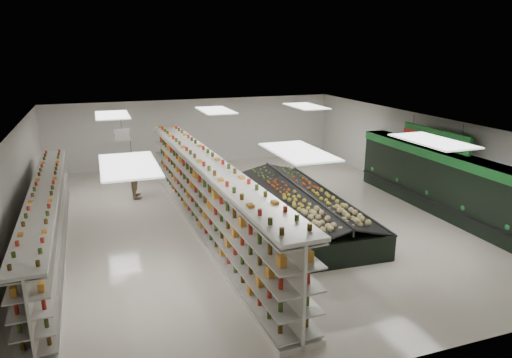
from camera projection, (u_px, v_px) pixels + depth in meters
name	position (u px, v px, depth m)	size (l,w,h in m)	color
floor	(247.00, 218.00, 15.60)	(16.00, 16.00, 0.00)	beige
ceiling	(247.00, 125.00, 14.71)	(14.00, 16.00, 0.02)	white
wall_back	(196.00, 132.00, 22.40)	(14.00, 0.02, 3.20)	silver
wall_front	(392.00, 288.00, 7.91)	(14.00, 0.02, 3.20)	silver
wall_left	(13.00, 194.00, 12.93)	(0.02, 16.00, 3.20)	silver
wall_right	(421.00, 156.00, 17.38)	(0.02, 16.00, 3.20)	silver
produce_wall_case	(437.00, 177.00, 15.98)	(0.93, 8.00, 2.20)	black
aisle_sign_near	(132.00, 162.00, 11.81)	(0.52, 0.06, 0.75)	white
aisle_sign_far	(122.00, 135.00, 15.44)	(0.52, 0.06, 0.75)	white
hortifruti_banner	(435.00, 138.00, 15.49)	(0.12, 3.20, 0.95)	#1E722D
gondola_left	(48.00, 224.00, 12.82)	(0.99, 10.53, 1.82)	silver
gondola_center	(207.00, 197.00, 14.35)	(1.51, 13.30, 2.30)	silver
produce_island	(300.00, 205.00, 15.33)	(3.01, 7.50, 1.10)	black
soda_endcap	(187.00, 164.00, 19.61)	(1.26, 0.89, 1.56)	red
shopper_main	(239.00, 223.00, 13.02)	(0.56, 0.37, 1.53)	white
shopper_background	(137.00, 174.00, 17.53)	(0.88, 0.54, 1.81)	tan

